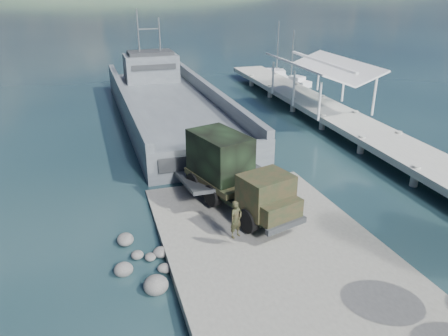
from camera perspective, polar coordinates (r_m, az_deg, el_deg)
The scene contains 9 objects.
ground at distance 21.63m, azimuth 6.05°, elevation -10.48°, with size 1400.00×1400.00×0.00m, color #18303A.
boat_ramp at distance 20.73m, azimuth 7.14°, elevation -11.36°, with size 10.00×18.00×0.50m, color slate.
shoreline_rocks at distance 20.80m, azimuth -10.90°, elevation -12.35°, with size 3.20×5.60×0.90m, color #4D4D4B, non-canonical shape.
pier at distance 41.97m, azimuth 12.96°, elevation 8.36°, with size 6.40×44.00×6.10m.
landing_craft at distance 41.60m, azimuth -7.10°, elevation 7.53°, with size 9.33×34.11×10.07m.
military_truck at distance 23.69m, azimuth 1.31°, elevation -0.71°, with size 4.64×8.32×3.71m.
soldier at distance 20.52m, azimuth 1.57°, elevation -7.67°, with size 0.67×0.44×1.85m, color black.
sailboat_near at distance 56.38m, azimuth 8.85°, elevation 11.10°, with size 3.47×5.77×6.77m.
sailboat_far at distance 59.92m, azimuth 6.90°, elevation 11.95°, with size 3.01×6.40×7.51m.
Camera 1 is at (-7.28, -16.48, 11.96)m, focal length 35.00 mm.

